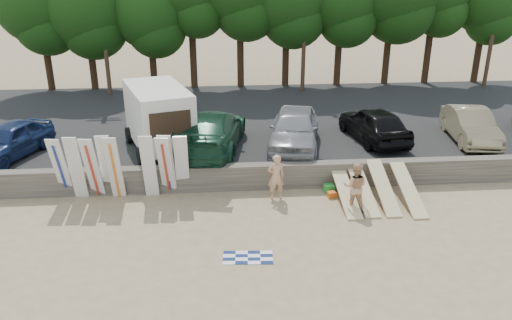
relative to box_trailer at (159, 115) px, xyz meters
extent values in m
plane|color=tan|center=(5.92, -5.84, -2.24)|extent=(120.00, 120.00, 0.00)
cube|color=#6B6356|center=(5.92, -2.84, -1.74)|extent=(44.00, 0.50, 1.00)
cube|color=#282828|center=(5.92, 4.66, -1.89)|extent=(44.00, 14.50, 0.70)
cylinder|color=#382616|center=(-8.05, 11.76, 0.32)|extent=(0.44, 0.44, 3.72)
sphere|color=#1D4213|center=(-8.05, 11.76, 3.95)|extent=(5.39, 5.39, 5.39)
cylinder|color=#382616|center=(-5.33, 11.76, 0.23)|extent=(0.44, 0.44, 3.55)
sphere|color=#1D4213|center=(-5.33, 11.76, 3.70)|extent=(5.64, 5.64, 5.64)
cylinder|color=#382616|center=(-1.53, 11.76, 0.14)|extent=(0.44, 0.44, 3.35)
sphere|color=#1D4213|center=(-1.53, 11.76, 3.42)|extent=(4.98, 4.98, 4.98)
cylinder|color=#382616|center=(1.05, 11.76, 0.62)|extent=(0.44, 0.44, 4.32)
cylinder|color=#382616|center=(4.08, 11.76, 0.65)|extent=(0.44, 0.44, 4.38)
cylinder|color=#382616|center=(7.03, 11.76, 0.45)|extent=(0.44, 0.44, 3.97)
cylinder|color=#382616|center=(10.47, 11.62, 0.39)|extent=(0.44, 0.44, 3.86)
cylinder|color=#382616|center=(13.77, 11.76, 0.65)|extent=(0.44, 0.44, 4.38)
cylinder|color=#382616|center=(16.55, 11.76, 0.54)|extent=(0.44, 0.44, 4.15)
cylinder|color=#382616|center=(20.00, 11.71, 0.31)|extent=(0.44, 0.44, 3.70)
cylinder|color=#473321|center=(-4.08, 10.16, 2.96)|extent=(0.26, 0.26, 9.00)
cylinder|color=#473321|center=(7.92, 10.16, 2.96)|extent=(0.26, 0.26, 9.00)
cylinder|color=#473321|center=(19.92, 10.16, 2.96)|extent=(0.26, 0.26, 9.00)
cube|color=silver|center=(0.00, 0.01, 0.02)|extent=(3.40, 4.76, 2.37)
cube|color=black|center=(0.68, -2.06, 0.24)|extent=(1.55, 0.55, 0.97)
cylinder|color=black|center=(-0.63, -1.68, -1.18)|extent=(0.43, 0.74, 0.71)
cylinder|color=black|center=(1.51, -0.97, -1.18)|extent=(0.43, 0.74, 0.71)
cylinder|color=black|center=(-1.52, 0.98, -1.18)|extent=(0.43, 0.74, 0.71)
cylinder|color=black|center=(0.63, 1.69, -1.18)|extent=(0.43, 0.74, 0.71)
imported|color=#15244B|center=(-6.13, -0.44, -0.81)|extent=(3.05, 4.63, 1.47)
imported|color=#163D29|center=(2.23, -0.24, -0.68)|extent=(3.40, 6.23, 1.71)
imported|color=gray|center=(5.81, -0.24, -0.67)|extent=(3.04, 5.39, 1.73)
imported|color=black|center=(9.54, 0.43, -0.75)|extent=(2.55, 4.86, 1.58)
imported|color=#8C7D59|center=(13.88, 0.01, -0.80)|extent=(2.22, 4.65, 1.47)
cube|color=silver|center=(-3.29, -3.28, -0.98)|extent=(0.59, 0.85, 2.51)
cube|color=silver|center=(-2.72, -3.35, -0.96)|extent=(0.54, 0.63, 2.56)
cube|color=silver|center=(-2.13, -3.37, -0.98)|extent=(0.61, 0.85, 2.51)
cube|color=silver|center=(-1.64, -3.22, -0.96)|extent=(0.51, 0.64, 2.55)
cube|color=silver|center=(-1.32, -3.44, -0.97)|extent=(0.56, 0.70, 2.54)
cube|color=silver|center=(-0.07, -3.44, -0.96)|extent=(0.55, 0.62, 2.56)
cube|color=silver|center=(0.58, -3.29, -0.97)|extent=(0.58, 0.75, 2.54)
cube|color=silver|center=(0.53, -3.37, -0.99)|extent=(0.61, 0.91, 2.50)
cube|color=silver|center=(1.12, -3.27, -0.99)|extent=(0.53, 0.84, 2.50)
cube|color=#D1B983|center=(7.13, -4.34, -1.84)|extent=(0.56, 2.93, 0.80)
cube|color=#D1B983|center=(7.79, -4.27, -1.80)|extent=(0.56, 2.91, 0.87)
cube|color=#D1B983|center=(8.53, -4.31, -1.69)|extent=(0.56, 2.84, 1.09)
cube|color=#D1B983|center=(9.41, -4.50, -1.72)|extent=(0.56, 2.86, 1.03)
imported|color=tan|center=(4.59, -3.84, -1.36)|extent=(0.69, 0.49, 1.76)
imported|color=tan|center=(7.28, -4.92, -1.35)|extent=(1.02, 0.89, 1.77)
cube|color=green|center=(6.70, -3.44, -2.08)|extent=(0.40, 0.33, 0.32)
cube|color=orange|center=(6.71, -3.91, -2.13)|extent=(0.34, 0.30, 0.22)
plane|color=white|center=(3.28, -7.81, -2.23)|extent=(1.60, 1.60, 0.00)
camera|label=1|loc=(2.50, -20.64, 6.00)|focal=35.00mm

